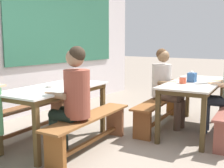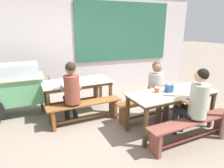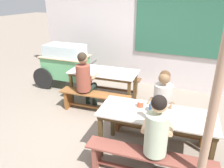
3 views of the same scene
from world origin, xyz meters
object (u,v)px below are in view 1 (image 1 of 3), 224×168
at_px(dining_table_near, 195,87).
at_px(tissue_box, 192,77).
at_px(bench_near_back, 160,107).
at_px(person_left_back_turned, 73,95).
at_px(bench_far_front, 90,127).
at_px(bench_far_back, 29,117).
at_px(dining_table_far, 56,93).
at_px(soup_bowl, 51,86).
at_px(condiment_jar, 183,80).
at_px(person_right_near_table, 165,83).

xyz_separation_m(dining_table_near, tissue_box, (-0.06, 0.03, 0.15)).
distance_m(bench_near_back, tissue_box, 0.74).
bearing_deg(dining_table_near, person_left_back_turned, 153.96).
bearing_deg(tissue_box, bench_far_front, 151.47).
distance_m(bench_far_back, bench_near_back, 2.08).
height_order(dining_table_far, tissue_box, tissue_box).
bearing_deg(bench_near_back, dining_table_far, 151.36).
bearing_deg(bench_far_back, person_left_back_turned, -98.08).
relative_size(dining_table_far, dining_table_near, 0.89).
bearing_deg(soup_bowl, person_left_back_turned, -104.34).
height_order(dining_table_far, condiment_jar, condiment_jar).
distance_m(bench_far_back, bench_far_front, 1.08).
distance_m(dining_table_far, soup_bowl, 0.12).
relative_size(condiment_jar, soup_bowl, 0.83).
height_order(bench_far_back, tissue_box, tissue_box).
bearing_deg(dining_table_near, bench_far_back, 130.44).
xyz_separation_m(dining_table_far, bench_near_back, (1.51, -0.83, -0.38)).
bearing_deg(condiment_jar, dining_table_far, 135.20).
relative_size(bench_near_back, person_right_near_table, 1.39).
xyz_separation_m(dining_table_far, soup_bowl, (-0.06, 0.03, 0.10)).
relative_size(bench_far_front, person_right_near_table, 1.25).
height_order(person_left_back_turned, condiment_jar, person_left_back_turned).
height_order(bench_far_back, person_right_near_table, person_right_near_table).
distance_m(dining_table_near, person_left_back_turned, 1.97).
xyz_separation_m(bench_near_back, condiment_jar, (-0.23, -0.45, 0.52)).
distance_m(tissue_box, soup_bowl, 2.08).
distance_m(dining_table_near, condiment_jar, 0.32).
distance_m(bench_far_front, soup_bowl, 0.76).
bearing_deg(condiment_jar, bench_far_front, 149.08).
distance_m(person_right_near_table, condiment_jar, 0.47).
height_order(bench_far_front, person_right_near_table, person_right_near_table).
relative_size(bench_near_back, tissue_box, 10.89).
xyz_separation_m(tissue_box, condiment_jar, (-0.23, 0.06, -0.02)).
relative_size(person_right_near_table, person_left_back_turned, 0.96).
xyz_separation_m(bench_far_back, bench_near_back, (1.57, -1.36, 0.02)).
relative_size(bench_near_back, condiment_jar, 16.73).
bearing_deg(person_left_back_turned, dining_table_far, 68.28).
bearing_deg(tissue_box, dining_table_near, -29.94).
height_order(dining_table_near, bench_far_front, dining_table_near).
bearing_deg(bench_far_front, person_left_back_turned, 171.57).
xyz_separation_m(dining_table_far, bench_far_back, (-0.05, 0.54, -0.40)).
relative_size(dining_table_near, condiment_jar, 17.12).
distance_m(bench_near_back, person_right_near_table, 0.41).
distance_m(person_right_near_table, person_left_back_turned, 1.78).
bearing_deg(soup_bowl, bench_far_front, -78.37).
relative_size(dining_table_near, person_right_near_table, 1.42).
bearing_deg(person_left_back_turned, bench_far_front, -8.43).
height_order(bench_near_back, condiment_jar, condiment_jar).
bearing_deg(soup_bowl, dining_table_far, -23.20).
relative_size(bench_near_back, person_left_back_turned, 1.33).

